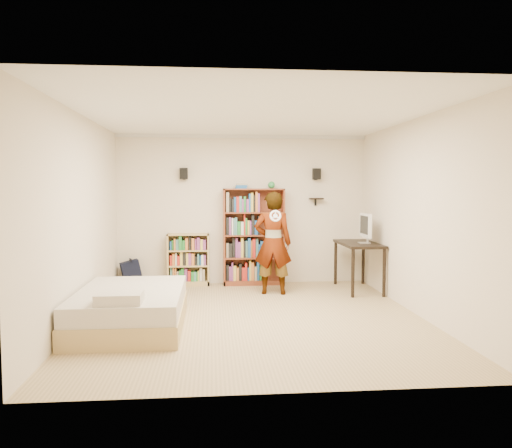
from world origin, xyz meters
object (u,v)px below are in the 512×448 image
(tall_bookshelf, at_px, (254,237))
(computer_desk, at_px, (358,266))
(person, at_px, (273,243))
(daybed, at_px, (131,303))
(low_bookshelf, at_px, (188,259))

(tall_bookshelf, xyz_separation_m, computer_desk, (1.74, -0.68, -0.46))
(tall_bookshelf, distance_m, person, 0.88)
(tall_bookshelf, xyz_separation_m, daybed, (-1.77, -2.64, -0.57))
(tall_bookshelf, bearing_deg, computer_desk, -21.39)
(low_bookshelf, bearing_deg, tall_bookshelf, -0.99)
(computer_desk, relative_size, person, 0.71)
(computer_desk, distance_m, person, 1.56)
(computer_desk, xyz_separation_m, person, (-1.49, -0.16, 0.43))
(tall_bookshelf, height_order, person, tall_bookshelf)
(tall_bookshelf, distance_m, daybed, 3.23)
(tall_bookshelf, distance_m, low_bookshelf, 1.24)
(computer_desk, relative_size, daybed, 0.60)
(computer_desk, height_order, daybed, computer_desk)
(tall_bookshelf, relative_size, computer_desk, 1.45)
(tall_bookshelf, bearing_deg, low_bookshelf, 179.01)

